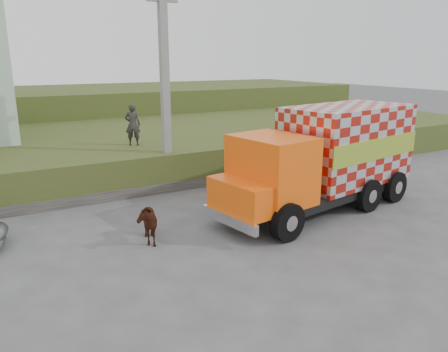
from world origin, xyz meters
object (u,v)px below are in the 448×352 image
pedestrian (133,125)px  cargo_truck (327,157)px  utility_pole (165,87)px  cow (145,222)px

pedestrian → cargo_truck: bearing=148.2°
utility_pole → cargo_truck: bearing=-51.2°
cargo_truck → pedestrian: cargo_truck is taller
cow → utility_pole: bearing=71.1°
cow → pedestrian: 7.27m
cargo_truck → cow: 6.67m
utility_pole → cow: utility_pole is taller
utility_pole → cow: (-2.60, -4.72, -3.47)m
utility_pole → cargo_truck: utility_pole is taller
cargo_truck → pedestrian: bearing=113.9°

